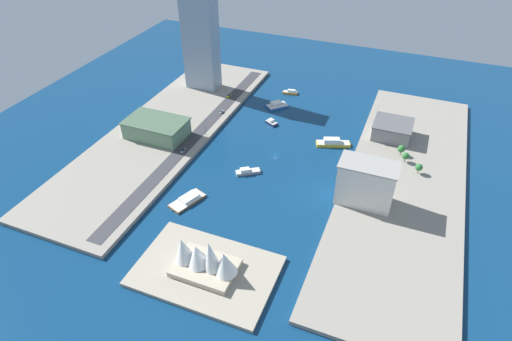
% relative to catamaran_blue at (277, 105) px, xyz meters
% --- Properties ---
extents(ground_plane, '(440.00, 440.00, 0.00)m').
position_rel_catamaran_blue_xyz_m(ground_plane, '(-21.85, 64.60, -1.61)').
color(ground_plane, navy).
extents(quay_west, '(70.00, 240.00, 2.59)m').
position_rel_catamaran_blue_xyz_m(quay_west, '(-106.50, 64.60, -0.31)').
color(quay_west, gray).
rests_on(quay_west, ground_plane).
extents(quay_east, '(70.00, 240.00, 2.59)m').
position_rel_catamaran_blue_xyz_m(quay_east, '(62.81, 64.60, -0.31)').
color(quay_east, gray).
rests_on(quay_east, ground_plane).
extents(peninsula_point, '(68.27, 45.42, 2.00)m').
position_rel_catamaran_blue_xyz_m(peninsula_point, '(-24.49, 172.06, -0.61)').
color(peninsula_point, '#A89E89').
rests_on(peninsula_point, ground_plane).
extents(road_strip, '(9.38, 228.00, 0.15)m').
position_rel_catamaran_blue_xyz_m(road_strip, '(37.66, 64.60, 1.06)').
color(road_strip, '#38383D').
rests_on(road_strip, quay_east).
extents(catamaran_blue, '(17.89, 18.27, 4.38)m').
position_rel_catamaran_blue_xyz_m(catamaran_blue, '(0.00, 0.00, 0.00)').
color(catamaran_blue, blue).
rests_on(catamaran_blue, ground_plane).
extents(yacht_sleek_gray, '(15.75, 12.73, 3.84)m').
position_rel_catamaran_blue_xyz_m(yacht_sleek_gray, '(-12.26, 90.03, -0.21)').
color(yacht_sleek_gray, '#999EA3').
rests_on(yacht_sleek_gray, ground_plane).
extents(barge_flat_brown, '(16.77, 23.97, 3.33)m').
position_rel_catamaran_blue_xyz_m(barge_flat_brown, '(9.64, 128.49, -0.35)').
color(barge_flat_brown, brown).
rests_on(barge_flat_brown, ground_plane).
extents(patrol_launch_navy, '(10.91, 8.72, 3.65)m').
position_rel_catamaran_blue_xyz_m(patrol_launch_navy, '(-5.32, 26.88, -0.23)').
color(patrol_launch_navy, '#1E284C').
rests_on(patrol_launch_navy, ground_plane).
extents(water_taxi_orange, '(13.40, 6.13, 3.63)m').
position_rel_catamaran_blue_xyz_m(water_taxi_orange, '(-2.71, -25.92, -0.25)').
color(water_taxi_orange, orange).
rests_on(water_taxi_orange, ground_plane).
extents(ferry_yellow_fast, '(24.72, 14.18, 5.45)m').
position_rel_catamaran_blue_xyz_m(ferry_yellow_fast, '(-54.96, 37.98, 0.42)').
color(ferry_yellow_fast, yellow).
rests_on(ferry_yellow_fast, ground_plane).
extents(warehouse_low_gray, '(26.46, 25.16, 10.86)m').
position_rel_catamaran_blue_xyz_m(warehouse_low_gray, '(-91.19, 14.65, 6.44)').
color(warehouse_low_gray, gray).
rests_on(warehouse_low_gray, quay_west).
extents(terminal_long_green, '(42.45, 26.63, 12.34)m').
position_rel_catamaran_blue_xyz_m(terminal_long_green, '(62.93, 76.15, 7.18)').
color(terminal_long_green, slate).
rests_on(terminal_long_green, quay_east).
extents(tower_tall_glass, '(27.46, 16.34, 84.67)m').
position_rel_catamaran_blue_xyz_m(tower_tall_glass, '(68.77, -7.01, 43.35)').
color(tower_tall_glass, '#8C9EB2').
rests_on(tower_tall_glass, quay_east).
extents(hotel_broad_white, '(32.61, 17.99, 26.46)m').
position_rel_catamaran_blue_xyz_m(hotel_broad_white, '(-86.07, 92.81, 14.24)').
color(hotel_broad_white, silver).
rests_on(hotel_broad_white, quay_west).
extents(van_white, '(1.95, 4.32, 1.56)m').
position_rel_catamaran_blue_xyz_m(van_white, '(35.07, 29.57, 1.91)').
color(van_white, black).
rests_on(van_white, road_strip).
extents(sedan_silver, '(2.00, 5.15, 1.57)m').
position_rel_catamaran_blue_xyz_m(sedan_silver, '(35.97, 86.89, 1.89)').
color(sedan_silver, black).
rests_on(sedan_silver, road_strip).
extents(taxi_yellow_cab, '(2.04, 5.21, 1.75)m').
position_rel_catamaran_blue_xyz_m(taxi_yellow_cab, '(40.76, 3.34, 1.98)').
color(taxi_yellow_cab, black).
rests_on(taxi_yellow_cab, road_strip).
extents(traffic_light_waterfront, '(0.36, 0.36, 6.50)m').
position_rel_catamaran_blue_xyz_m(traffic_light_waterfront, '(31.74, 62.62, 5.32)').
color(traffic_light_waterfront, black).
rests_on(traffic_light_waterfront, quay_east).
extents(opera_landmark, '(33.77, 21.65, 19.91)m').
position_rel_catamaran_blue_xyz_m(opera_landmark, '(-24.38, 172.06, 7.85)').
color(opera_landmark, '#BCAD93').
rests_on(opera_landmark, peninsula_point).
extents(park_tree_cluster, '(17.54, 21.54, 7.25)m').
position_rel_catamaran_blue_xyz_m(park_tree_cluster, '(-105.31, 43.84, 5.59)').
color(park_tree_cluster, brown).
rests_on(park_tree_cluster, quay_west).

